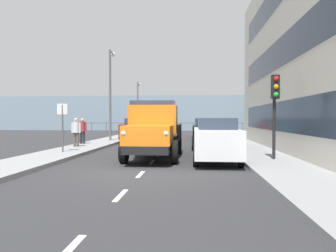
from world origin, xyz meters
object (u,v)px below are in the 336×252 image
object	(u,v)px
lamp_post_promenade	(111,87)
lamp_post_far	(138,102)
pedestrian_couple_a	(82,129)
street_sign	(63,119)
car_teal_kerbside_2	(205,129)
pedestrian_by_lamp	(76,130)
traffic_light_near	(275,98)
car_white_kerbside_near	(215,139)
car_maroon_oppositeside_0	(137,130)
car_black_kerbside_1	(209,133)
truck_vintage_orange	(154,131)
car_red_kerbside_3	(203,127)

from	to	relation	value
lamp_post_promenade	lamp_post_far	distance (m)	12.86
pedestrian_couple_a	street_sign	xyz separation A→B (m)	(-0.74, 4.63, 0.62)
car_teal_kerbside_2	lamp_post_far	bearing A→B (deg)	-57.15
pedestrian_by_lamp	pedestrian_couple_a	bearing A→B (deg)	-79.69
traffic_light_near	street_sign	bearing A→B (deg)	-11.98
car_white_kerbside_near	pedestrian_couple_a	world-z (taller)	same
car_maroon_oppositeside_0	pedestrian_by_lamp	xyz separation A→B (m)	(2.40, 5.68, 0.18)
car_black_kerbside_1	pedestrian_by_lamp	bearing A→B (deg)	8.30
truck_vintage_orange	car_teal_kerbside_2	world-z (taller)	truck_vintage_orange
pedestrian_by_lamp	street_sign	bearing A→B (deg)	98.23
car_black_kerbside_1	pedestrian_couple_a	distance (m)	7.75
pedestrian_by_lamp	traffic_light_near	world-z (taller)	traffic_light_near
traffic_light_near	car_teal_kerbside_2	bearing A→B (deg)	-79.37
truck_vintage_orange	car_maroon_oppositeside_0	bearing A→B (deg)	-75.74
car_maroon_oppositeside_0	pedestrian_by_lamp	world-z (taller)	pedestrian_by_lamp
pedestrian_by_lamp	lamp_post_far	distance (m)	18.46
car_black_kerbside_1	car_teal_kerbside_2	xyz separation A→B (m)	(-0.00, -6.14, -0.00)
car_maroon_oppositeside_0	car_red_kerbside_3	bearing A→B (deg)	-125.65
pedestrian_couple_a	lamp_post_promenade	bearing A→B (deg)	-103.74
car_black_kerbside_1	car_maroon_oppositeside_0	bearing A→B (deg)	-42.98
car_red_kerbside_3	traffic_light_near	size ratio (longest dim) A/B	1.30
pedestrian_couple_a	truck_vintage_orange	bearing A→B (deg)	131.76
pedestrian_couple_a	street_sign	bearing A→B (deg)	99.11
pedestrian_by_lamp	lamp_post_promenade	xyz separation A→B (m)	(-0.50, -5.44, 2.94)
truck_vintage_orange	car_black_kerbside_1	distance (m)	5.54
car_red_kerbside_3	lamp_post_far	bearing A→B (deg)	-38.60
car_teal_kerbside_2	car_red_kerbside_3	distance (m)	5.37
car_teal_kerbside_2	car_maroon_oppositeside_0	size ratio (longest dim) A/B	1.04
pedestrian_couple_a	street_sign	size ratio (longest dim) A/B	0.70
lamp_post_promenade	street_sign	distance (m)	8.44
car_red_kerbside_3	pedestrian_by_lamp	xyz separation A→B (m)	(7.35, 12.58, 0.18)
car_white_kerbside_near	car_maroon_oppositeside_0	xyz separation A→B (m)	(4.95, -10.10, -0.00)
car_black_kerbside_1	street_sign	world-z (taller)	street_sign
pedestrian_by_lamp	car_teal_kerbside_2	bearing A→B (deg)	-135.55
car_teal_kerbside_2	pedestrian_by_lamp	size ratio (longest dim) A/B	2.61
truck_vintage_orange	car_teal_kerbside_2	size ratio (longest dim) A/B	1.36
car_red_kerbside_3	lamp_post_promenade	distance (m)	10.38
truck_vintage_orange	pedestrian_couple_a	size ratio (longest dim) A/B	3.59
car_maroon_oppositeside_0	lamp_post_promenade	distance (m)	3.67
traffic_light_near	lamp_post_promenade	bearing A→B (deg)	-47.95
pedestrian_couple_a	lamp_post_promenade	xyz separation A→B (m)	(-0.85, -3.48, 2.96)
car_white_kerbside_near	lamp_post_promenade	distance (m)	12.40
pedestrian_couple_a	car_teal_kerbside_2	bearing A→B (deg)	-145.69
car_maroon_oppositeside_0	car_black_kerbside_1	bearing A→B (deg)	137.02
car_teal_kerbside_2	car_maroon_oppositeside_0	world-z (taller)	same
traffic_light_near	street_sign	size ratio (longest dim) A/B	1.42
car_maroon_oppositeside_0	pedestrian_couple_a	bearing A→B (deg)	53.52
car_teal_kerbside_2	street_sign	world-z (taller)	street_sign
truck_vintage_orange	street_sign	bearing A→B (deg)	-14.82
truck_vintage_orange	lamp_post_promenade	distance (m)	10.63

